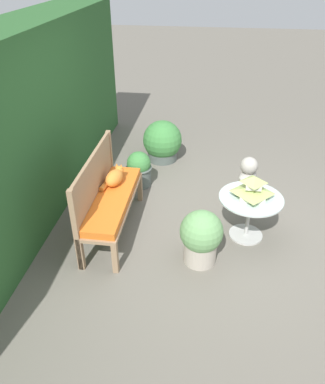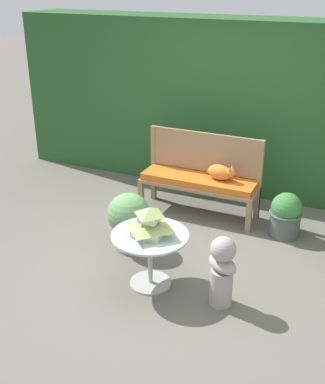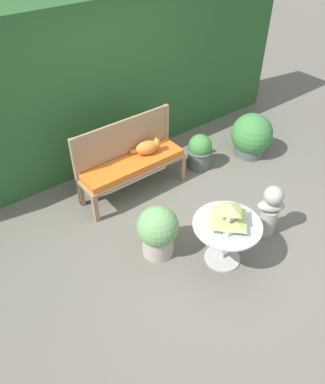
# 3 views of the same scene
# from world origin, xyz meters

# --- Properties ---
(ground) EXTENTS (30.00, 30.00, 0.00)m
(ground) POSITION_xyz_m (0.00, 0.00, 0.00)
(ground) COLOR #666056
(foliage_hedge_back) EXTENTS (6.40, 0.80, 2.25)m
(foliage_hedge_back) POSITION_xyz_m (0.00, 2.32, 1.12)
(foliage_hedge_back) COLOR #285628
(foliage_hedge_back) RESTS_ON ground
(garden_bench) EXTENTS (1.45, 0.43, 0.50)m
(garden_bench) POSITION_xyz_m (-0.14, 1.15, 0.42)
(garden_bench) COLOR #937556
(garden_bench) RESTS_ON ground
(bench_backrest) EXTENTS (1.45, 0.06, 1.00)m
(bench_backrest) POSITION_xyz_m (-0.14, 1.34, 0.70)
(bench_backrest) COLOR #937556
(bench_backrest) RESTS_ON ground
(cat) EXTENTS (0.39, 0.27, 0.21)m
(cat) POSITION_xyz_m (0.12, 1.18, 0.59)
(cat) COLOR orange
(cat) RESTS_ON garden_bench
(patio_table) EXTENTS (0.73, 0.73, 0.55)m
(patio_table) POSITION_xyz_m (-0.03, -0.45, 0.43)
(patio_table) COLOR #B7B7B2
(patio_table) RESTS_ON ground
(pagoda_birdhouse) EXTENTS (0.37, 0.37, 0.28)m
(pagoda_birdhouse) POSITION_xyz_m (-0.03, -0.45, 0.67)
(pagoda_birdhouse) COLOR silver
(pagoda_birdhouse) RESTS_ON patio_table
(garden_bust) EXTENTS (0.37, 0.33, 0.69)m
(garden_bust) POSITION_xyz_m (0.68, -0.46, 0.37)
(garden_bust) COLOR #A39E93
(garden_bust) RESTS_ON ground
(potted_plant_hedge_corner) EXTENTS (0.46, 0.46, 0.63)m
(potted_plant_hedge_corner) POSITION_xyz_m (-0.54, 0.08, 0.33)
(potted_plant_hedge_corner) COLOR #ADA393
(potted_plant_hedge_corner) RESTS_ON ground
(potted_plant_path_edge) EXTENTS (0.63, 0.63, 0.66)m
(potted_plant_path_edge) POSITION_xyz_m (1.80, 0.82, 0.30)
(potted_plant_path_edge) COLOR #4C5651
(potted_plant_path_edge) RESTS_ON ground
(potted_plant_bench_left) EXTENTS (0.38, 0.38, 0.52)m
(potted_plant_bench_left) POSITION_xyz_m (0.95, 1.05, 0.26)
(potted_plant_bench_left) COLOR #4C5651
(potted_plant_bench_left) RESTS_ON ground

